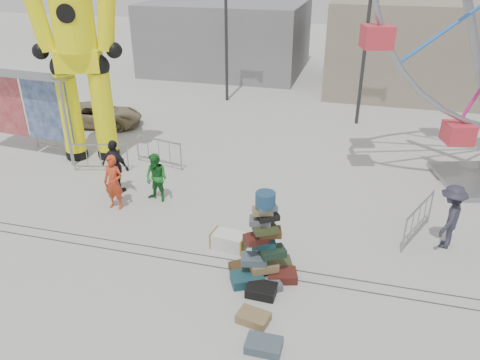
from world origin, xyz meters
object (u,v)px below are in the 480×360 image
(barricade_wheel_front, at_px, (418,220))
(lamp_post_right, at_px, (370,25))
(barricade_dummy_a, at_px, (55,137))
(lamp_post_left, at_px, (228,14))
(barricade_dummy_c, at_px, (159,152))
(pedestrian_black, at_px, (115,167))
(pedestrian_green, at_px, (156,178))
(steamer_trunk, at_px, (229,241))
(barricade_dummy_b, at_px, (100,157))
(suitcase_tower, at_px, (263,254))
(pedestrian_grey, at_px, (450,217))
(pedestrian_red, at_px, (114,182))
(banner_scaffold, at_px, (21,94))
(crash_test_dummy, at_px, (76,44))
(parked_suv, at_px, (100,115))

(barricade_wheel_front, bearing_deg, lamp_post_right, 36.09)
(lamp_post_right, distance_m, barricade_dummy_a, 14.13)
(lamp_post_left, bearing_deg, barricade_dummy_a, -119.67)
(barricade_dummy_c, relative_size, pedestrian_black, 1.06)
(barricade_dummy_a, xyz_separation_m, barricade_wheel_front, (13.86, -2.98, 0.00))
(barricade_dummy_a, distance_m, pedestrian_green, 6.48)
(steamer_trunk, height_order, barricade_dummy_b, barricade_dummy_b)
(suitcase_tower, height_order, barricade_dummy_c, suitcase_tower)
(barricade_dummy_a, distance_m, pedestrian_black, 5.04)
(pedestrian_grey, bearing_deg, pedestrian_black, -72.02)
(pedestrian_red, relative_size, pedestrian_green, 1.10)
(pedestrian_red, height_order, pedestrian_black, pedestrian_black)
(steamer_trunk, bearing_deg, barricade_dummy_c, 139.34)
(banner_scaffold, xyz_separation_m, barricade_wheel_front, (14.48, -2.32, -1.93))
(banner_scaffold, bearing_deg, crash_test_dummy, 13.22)
(barricade_dummy_c, bearing_deg, pedestrian_red, -77.93)
(lamp_post_left, distance_m, barricade_dummy_a, 10.62)
(steamer_trunk, relative_size, pedestrian_grey, 0.51)
(crash_test_dummy, xyz_separation_m, parked_suv, (-1.63, 3.39, -3.88))
(crash_test_dummy, relative_size, pedestrian_grey, 4.48)
(crash_test_dummy, bearing_deg, pedestrian_black, -64.12)
(lamp_post_left, height_order, barricade_dummy_b, lamp_post_left)
(pedestrian_grey, bearing_deg, barricade_dummy_a, -81.50)
(barricade_dummy_c, xyz_separation_m, barricade_wheel_front, (9.13, -2.67, 0.00))
(barricade_dummy_c, relative_size, pedestrian_grey, 1.07)
(steamer_trunk, height_order, parked_suv, parked_suv)
(lamp_post_left, height_order, barricade_dummy_a, lamp_post_left)
(crash_test_dummy, distance_m, barricade_dummy_b, 4.11)
(crash_test_dummy, distance_m, pedestrian_black, 4.85)
(lamp_post_right, height_order, barricade_wheel_front, lamp_post_right)
(banner_scaffold, height_order, parked_suv, banner_scaffold)
(pedestrian_red, relative_size, pedestrian_grey, 0.96)
(crash_test_dummy, bearing_deg, steamer_trunk, -52.36)
(pedestrian_green, bearing_deg, barricade_dummy_b, 165.42)
(steamer_trunk, distance_m, pedestrian_grey, 6.04)
(lamp_post_right, bearing_deg, suitcase_tower, -98.60)
(barricade_dummy_a, distance_m, pedestrian_red, 5.97)
(barricade_dummy_a, relative_size, pedestrian_red, 1.12)
(crash_test_dummy, relative_size, barricade_dummy_a, 4.19)
(barricade_dummy_b, bearing_deg, banner_scaffold, 154.34)
(barricade_dummy_b, xyz_separation_m, pedestrian_red, (1.87, -2.35, 0.35))
(banner_scaffold, distance_m, steamer_trunk, 10.59)
(barricade_dummy_c, distance_m, barricade_wheel_front, 9.52)
(suitcase_tower, bearing_deg, barricade_dummy_c, 109.10)
(steamer_trunk, xyz_separation_m, parked_suv, (-8.59, 8.00, 0.31))
(lamp_post_left, height_order, barricade_wheel_front, lamp_post_left)
(pedestrian_red, bearing_deg, banner_scaffold, 152.55)
(steamer_trunk, xyz_separation_m, barricade_dummy_c, (-4.10, 4.58, 0.33))
(lamp_post_right, bearing_deg, barricade_wheel_front, -78.32)
(suitcase_tower, height_order, pedestrian_black, suitcase_tower)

